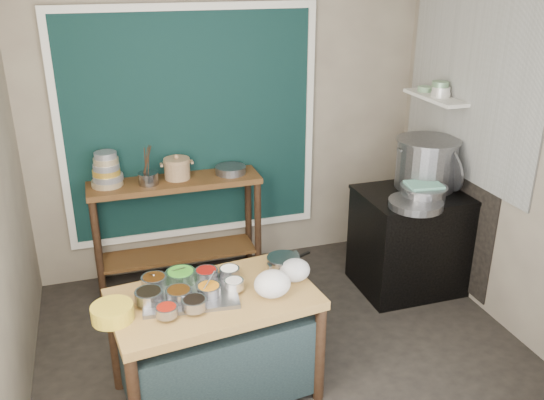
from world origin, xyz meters
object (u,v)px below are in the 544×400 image
object	(u,v)px
prep_table	(216,345)
stock_pot	(426,163)
back_counter	(178,230)
stove_block	(412,242)
condiment_tray	(190,294)
yellow_basin	(112,313)
saucepan	(283,265)
ceramic_crock	(177,170)
steamer	(423,193)
utensil_cup	(148,178)

from	to	relation	value
prep_table	stock_pot	size ratio (longest dim) A/B	2.31
back_counter	stove_block	size ratio (longest dim) A/B	1.61
stock_pot	condiment_tray	bearing A→B (deg)	-157.22
yellow_basin	condiment_tray	bearing A→B (deg)	14.21
yellow_basin	saucepan	xyz separation A→B (m)	(1.10, 0.21, 0.01)
saucepan	ceramic_crock	distance (m)	1.56
prep_table	condiment_tray	size ratio (longest dim) A/B	2.18
prep_table	saucepan	distance (m)	0.67
prep_table	saucepan	xyz separation A→B (m)	(0.50, 0.13, 0.44)
ceramic_crock	steamer	world-z (taller)	ceramic_crock
stove_block	prep_table	bearing A→B (deg)	-156.02
saucepan	stove_block	bearing A→B (deg)	2.31
saucepan	prep_table	bearing A→B (deg)	169.38
yellow_basin	utensil_cup	distance (m)	1.68
condiment_tray	steamer	bearing A→B (deg)	18.07
yellow_basin	back_counter	bearing A→B (deg)	69.62
condiment_tray	saucepan	distance (m)	0.64
back_counter	yellow_basin	distance (m)	1.80
saucepan	stock_pot	size ratio (longest dim) A/B	0.41
yellow_basin	steamer	world-z (taller)	steamer
stove_block	yellow_basin	world-z (taller)	stove_block
utensil_cup	steamer	distance (m)	2.24
prep_table	stove_block	world-z (taller)	stove_block
stove_block	yellow_basin	distance (m)	2.71
prep_table	utensil_cup	bearing A→B (deg)	90.98
stock_pot	saucepan	bearing A→B (deg)	-151.85
back_counter	utensil_cup	xyz separation A→B (m)	(-0.22, -0.04, 0.53)
stock_pot	steamer	world-z (taller)	stock_pot
back_counter	yellow_basin	xyz separation A→B (m)	(-0.62, -1.66, 0.32)
yellow_basin	saucepan	distance (m)	1.12
condiment_tray	ceramic_crock	bearing A→B (deg)	83.39
back_counter	condiment_tray	xyz separation A→B (m)	(-0.15, -1.54, 0.29)
ceramic_crock	saucepan	bearing A→B (deg)	-72.93
back_counter	utensil_cup	world-z (taller)	utensil_cup
prep_table	utensil_cup	size ratio (longest dim) A/B	7.46
condiment_tray	stove_block	bearing A→B (deg)	21.65
condiment_tray	ceramic_crock	size ratio (longest dim) A/B	2.44
utensil_cup	ceramic_crock	xyz separation A→B (m)	(0.25, 0.07, 0.03)
back_counter	saucepan	size ratio (longest dim) A/B	6.52
back_counter	ceramic_crock	distance (m)	0.56
saucepan	back_counter	bearing A→B (deg)	83.65
yellow_basin	ceramic_crock	size ratio (longest dim) A/B	1.03
back_counter	stove_block	xyz separation A→B (m)	(1.90, -0.73, -0.05)
stove_block	saucepan	world-z (taller)	saucepan
prep_table	steamer	size ratio (longest dim) A/B	3.26
condiment_tray	prep_table	bearing A→B (deg)	-14.51
back_counter	saucepan	xyz separation A→B (m)	(0.49, -1.45, 0.34)
condiment_tray	saucepan	bearing A→B (deg)	8.02
stove_block	steamer	xyz separation A→B (m)	(-0.04, -0.16, 0.52)
condiment_tray	saucepan	world-z (taller)	saucepan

